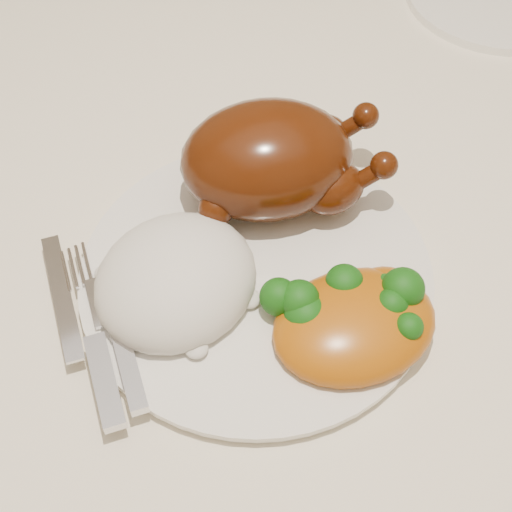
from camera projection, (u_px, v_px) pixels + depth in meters
dining_table at (262, 307)px, 0.68m from camera, size 1.60×0.90×0.76m
tablecloth at (263, 262)px, 0.62m from camera, size 1.73×1.03×0.18m
dinner_plate at (256, 275)px, 0.57m from camera, size 0.36×0.36×0.01m
roast_chicken at (273, 159)px, 0.58m from camera, size 0.19×0.15×0.09m
rice_mound at (176, 281)px, 0.54m from camera, size 0.16×0.15×0.07m
mac_and_cheese at (357, 315)px, 0.52m from camera, size 0.14×0.12×0.05m
cutlery at (101, 345)px, 0.52m from camera, size 0.05×0.18×0.01m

